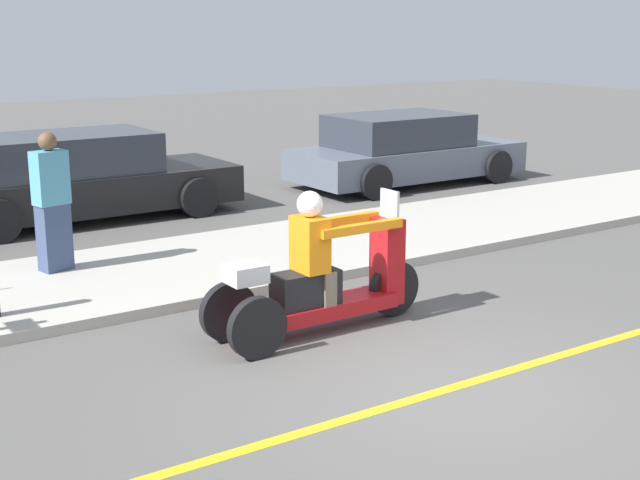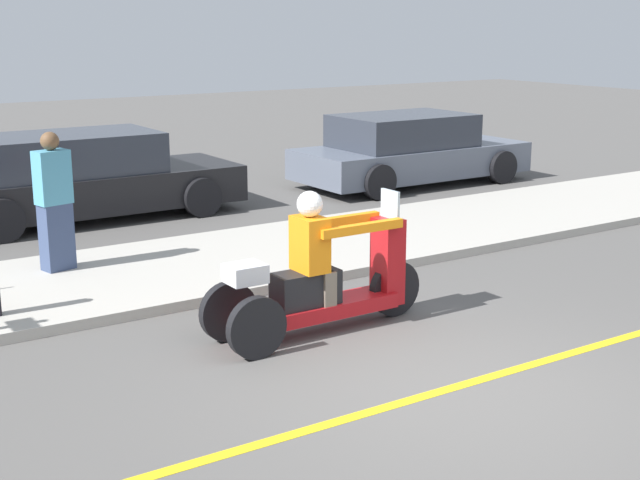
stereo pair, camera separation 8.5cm
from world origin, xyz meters
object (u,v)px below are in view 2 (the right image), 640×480
object	(u,v)px
motorcycle_trike	(320,282)
parked_car_lot_left	(409,151)
spectator_with_child	(54,204)
parked_car_lot_center	(82,178)

from	to	relation	value
motorcycle_trike	parked_car_lot_left	size ratio (longest dim) A/B	0.54
parked_car_lot_left	spectator_with_child	bearing A→B (deg)	-160.42
spectator_with_child	parked_car_lot_center	bearing A→B (deg)	66.10
spectator_with_child	parked_car_lot_center	xyz separation A→B (m)	(1.40, 3.15, -0.28)
parked_car_lot_center	motorcycle_trike	bearing A→B (deg)	-88.05
motorcycle_trike	parked_car_lot_left	bearing A→B (deg)	45.19
spectator_with_child	motorcycle_trike	bearing A→B (deg)	-64.41
motorcycle_trike	spectator_with_child	size ratio (longest dim) A/B	1.45
motorcycle_trike	parked_car_lot_center	world-z (taller)	motorcycle_trike
parked_car_lot_left	parked_car_lot_center	bearing A→B (deg)	176.24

